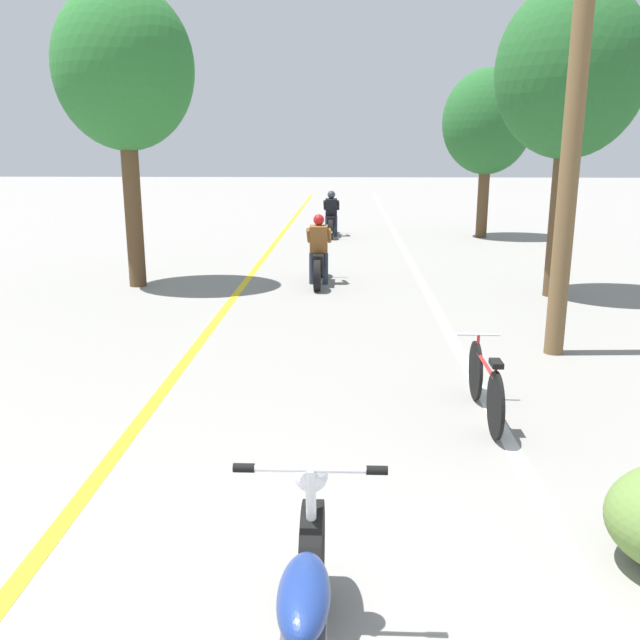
% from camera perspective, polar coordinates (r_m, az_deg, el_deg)
% --- Properties ---
extents(lane_stripe_center, '(0.14, 48.00, 0.01)m').
position_cam_1_polar(lane_stripe_center, '(14.97, -5.45, 4.33)').
color(lane_stripe_center, yellow).
rests_on(lane_stripe_center, ground).
extents(lane_stripe_edge, '(0.14, 48.00, 0.01)m').
position_cam_1_polar(lane_stripe_edge, '(14.91, 7.99, 4.21)').
color(lane_stripe_edge, white).
rests_on(lane_stripe_edge, ground).
extents(utility_pole, '(1.10, 0.24, 6.80)m').
position_cam_1_polar(utility_pole, '(8.98, 20.93, 19.20)').
color(utility_pole, brown).
rests_on(utility_pole, ground).
extents(roadside_tree_right_near, '(2.50, 2.25, 5.26)m').
position_cam_1_polar(roadside_tree_right_near, '(12.68, 20.36, 18.89)').
color(roadside_tree_right_near, '#513A23').
rests_on(roadside_tree_right_near, ground).
extents(roadside_tree_right_far, '(2.56, 2.31, 4.77)m').
position_cam_1_polar(roadside_tree_right_far, '(20.67, 13.92, 15.82)').
color(roadside_tree_right_far, '#513A23').
rests_on(roadside_tree_right_far, ground).
extents(roadside_tree_left, '(2.52, 2.27, 5.42)m').
position_cam_1_polar(roadside_tree_left, '(13.34, -16.20, 19.54)').
color(roadside_tree_left, '#513A23').
rests_on(roadside_tree_left, ground).
extents(motorcycle_foreground, '(0.79, 2.14, 1.02)m').
position_cam_1_polar(motorcycle_foreground, '(3.42, -1.31, -24.84)').
color(motorcycle_foreground, black).
rests_on(motorcycle_foreground, ground).
extents(motorcycle_rider_lead, '(0.50, 2.01, 1.35)m').
position_cam_1_polar(motorcycle_rider_lead, '(13.19, -0.11, 5.26)').
color(motorcycle_rider_lead, black).
rests_on(motorcycle_rider_lead, ground).
extents(motorcycle_rider_far, '(0.50, 2.04, 1.34)m').
position_cam_1_polar(motorcycle_rider_far, '(20.47, 0.95, 8.51)').
color(motorcycle_rider_far, black).
rests_on(motorcycle_rider_far, ground).
extents(bicycle_parked, '(0.44, 1.62, 0.73)m').
position_cam_1_polar(bicycle_parked, '(6.85, 13.74, -5.27)').
color(bicycle_parked, black).
rests_on(bicycle_parked, ground).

